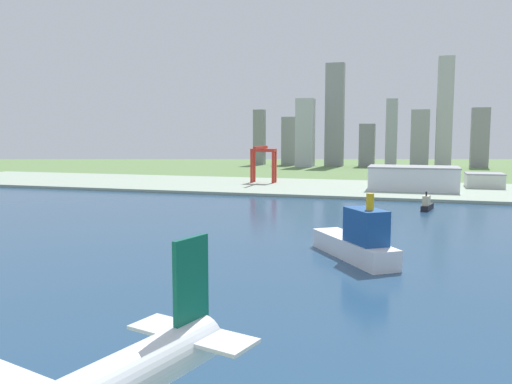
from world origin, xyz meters
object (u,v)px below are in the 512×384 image
object	(u,v)px
ferry_boat	(357,241)
port_crane_red	(263,156)
warehouse_main	(413,178)
warehouse_annex	(484,180)
tugboat_small	(427,205)

from	to	relation	value
ferry_boat	port_crane_red	size ratio (longest dim) A/B	1.19
port_crane_red	warehouse_main	bearing A→B (deg)	-10.23
ferry_boat	warehouse_annex	xyz separation A→B (m)	(79.43, 285.68, 1.11)
port_crane_red	warehouse_annex	bearing A→B (deg)	3.99
ferry_boat	port_crane_red	xyz separation A→B (m)	(-115.03, 272.13, 19.86)
ferry_boat	warehouse_main	distance (m)	248.55
ferry_boat	tugboat_small	size ratio (longest dim) A/B	2.09
ferry_boat	warehouse_main	bearing A→B (deg)	85.27
tugboat_small	port_crane_red	world-z (taller)	port_crane_red
warehouse_main	port_crane_red	bearing A→B (deg)	169.77
port_crane_red	warehouse_annex	distance (m)	195.83
tugboat_small	warehouse_annex	world-z (taller)	warehouse_annex
port_crane_red	warehouse_main	distance (m)	138.54
warehouse_main	warehouse_annex	size ratio (longest dim) A/B	2.31
port_crane_red	warehouse_annex	size ratio (longest dim) A/B	1.29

